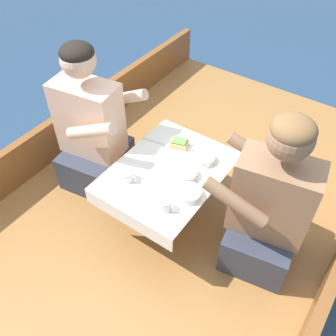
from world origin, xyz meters
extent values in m
plane|color=navy|center=(0.00, 0.00, 0.00)|extent=(60.00, 60.00, 0.00)
cube|color=#9E6B38|center=(0.00, 0.00, 0.13)|extent=(2.09, 3.44, 0.25)
cube|color=brown|center=(-1.01, 0.00, 0.41)|extent=(0.06, 3.44, 0.31)
cube|color=brown|center=(1.01, 0.00, 0.41)|extent=(0.06, 3.44, 0.31)
cylinder|color=#B2B2B7|center=(0.00, -0.07, 0.44)|extent=(0.07, 0.07, 0.38)
cube|color=#9E6B38|center=(0.00, -0.07, 0.64)|extent=(0.56, 0.73, 0.02)
cube|color=white|center=(0.00, -0.07, 0.65)|extent=(0.59, 0.76, 0.00)
cube|color=white|center=(0.00, -0.45, 0.60)|extent=(0.59, 0.00, 0.10)
cube|color=white|center=(0.00, 0.31, 0.60)|extent=(0.59, 0.00, 0.10)
cube|color=#333847|center=(-0.60, -0.07, 0.38)|extent=(0.42, 0.49, 0.26)
cube|color=beige|center=(-0.60, -0.07, 0.76)|extent=(0.43, 0.28, 0.50)
sphere|color=beige|center=(-0.60, -0.07, 1.16)|extent=(0.20, 0.20, 0.20)
ellipsoid|color=black|center=(-0.60, -0.07, 1.21)|extent=(0.19, 0.19, 0.11)
cylinder|color=beige|center=(-0.48, 0.13, 0.85)|extent=(0.34, 0.12, 0.21)
cylinder|color=beige|center=(-0.42, -0.22, 0.85)|extent=(0.34, 0.12, 0.21)
cube|color=#333847|center=(0.60, 0.00, 0.38)|extent=(0.43, 0.50, 0.26)
cube|color=#936B4C|center=(0.60, 0.00, 0.75)|extent=(0.43, 0.29, 0.47)
sphere|color=#936B4C|center=(0.60, 0.00, 1.14)|extent=(0.21, 0.21, 0.21)
ellipsoid|color=brown|center=(0.60, 0.00, 1.19)|extent=(0.20, 0.20, 0.12)
cylinder|color=#936B4C|center=(0.48, -0.20, 0.83)|extent=(0.34, 0.13, 0.21)
cylinder|color=#936B4C|center=(0.42, 0.15, 0.83)|extent=(0.34, 0.13, 0.21)
cylinder|color=silver|center=(-0.06, 0.13, 0.65)|extent=(0.18, 0.18, 0.01)
cylinder|color=silver|center=(-0.06, -0.10, 0.65)|extent=(0.19, 0.19, 0.01)
cube|color=tan|center=(-0.06, 0.13, 0.68)|extent=(0.12, 0.11, 0.04)
cube|color=#669347|center=(-0.06, 0.13, 0.70)|extent=(0.10, 0.09, 0.01)
cylinder|color=silver|center=(0.11, -0.05, 0.67)|extent=(0.13, 0.13, 0.04)
cylinder|color=beige|center=(0.11, -0.05, 0.68)|extent=(0.11, 0.11, 0.02)
cylinder|color=silver|center=(0.20, -0.16, 0.67)|extent=(0.14, 0.14, 0.04)
cylinder|color=beige|center=(0.20, -0.16, 0.68)|extent=(0.11, 0.11, 0.02)
cylinder|color=silver|center=(0.13, 0.12, 0.67)|extent=(0.13, 0.13, 0.04)
cylinder|color=beige|center=(0.13, 0.12, 0.68)|extent=(0.10, 0.10, 0.02)
cylinder|color=silver|center=(0.15, -0.31, 0.68)|extent=(0.06, 0.06, 0.06)
torus|color=silver|center=(0.19, -0.31, 0.68)|extent=(0.04, 0.01, 0.04)
cylinder|color=#3D2314|center=(0.15, -0.31, 0.70)|extent=(0.06, 0.06, 0.01)
cylinder|color=silver|center=(-0.15, -0.26, 0.68)|extent=(0.08, 0.08, 0.06)
torus|color=silver|center=(-0.10, -0.26, 0.68)|extent=(0.04, 0.01, 0.04)
cylinder|color=#3D2314|center=(-0.15, -0.26, 0.70)|extent=(0.07, 0.07, 0.01)
cube|color=silver|center=(0.21, -0.05, 0.65)|extent=(0.17, 0.02, 0.00)
ellipsoid|color=silver|center=(0.14, -0.05, 0.65)|extent=(0.04, 0.02, 0.01)
cube|color=silver|center=(0.01, -0.25, 0.65)|extent=(0.16, 0.07, 0.00)
ellipsoid|color=silver|center=(-0.05, -0.23, 0.65)|extent=(0.04, 0.02, 0.01)
cube|color=silver|center=(-0.21, 0.09, 0.65)|extent=(0.17, 0.04, 0.00)
camera|label=1|loc=(0.87, -1.31, 2.18)|focal=40.00mm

